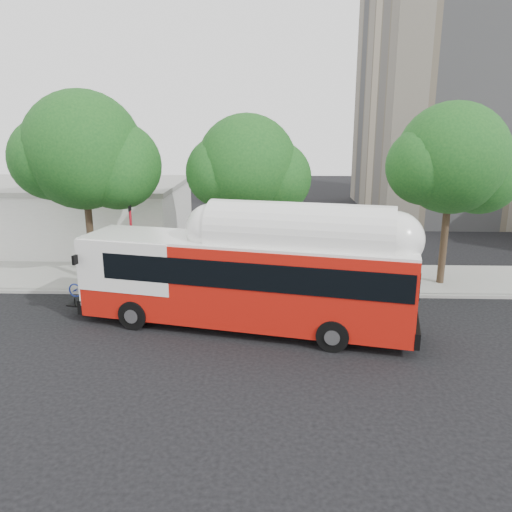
# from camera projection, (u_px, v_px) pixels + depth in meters

# --- Properties ---
(ground) EXTENTS (120.00, 120.00, 0.00)m
(ground) POSITION_uv_depth(u_px,v_px,m) (264.00, 327.00, 20.54)
(ground) COLOR black
(ground) RESTS_ON ground
(sidewalk) EXTENTS (60.00, 5.00, 0.15)m
(sidewalk) POSITION_uv_depth(u_px,v_px,m) (266.00, 278.00, 26.79)
(sidewalk) COLOR gray
(sidewalk) RESTS_ON ground
(curb_strip) EXTENTS (60.00, 0.30, 0.15)m
(curb_strip) POSITION_uv_depth(u_px,v_px,m) (266.00, 294.00, 24.28)
(curb_strip) COLOR gray
(curb_strip) RESTS_ON ground
(red_curb_segment) EXTENTS (10.00, 0.32, 0.16)m
(red_curb_segment) POSITION_uv_depth(u_px,v_px,m) (204.00, 293.00, 24.38)
(red_curb_segment) COLOR maroon
(red_curb_segment) RESTS_ON ground
(street_tree_left) EXTENTS (6.67, 5.80, 9.74)m
(street_tree_left) POSITION_uv_depth(u_px,v_px,m) (93.00, 155.00, 24.46)
(street_tree_left) COLOR #2D2116
(street_tree_left) RESTS_ON ground
(street_tree_mid) EXTENTS (5.75, 5.00, 8.62)m
(street_tree_mid) POSITION_uv_depth(u_px,v_px,m) (255.00, 169.00, 24.87)
(street_tree_mid) COLOR #2D2116
(street_tree_mid) RESTS_ON ground
(street_tree_right) EXTENTS (6.21, 5.40, 9.18)m
(street_tree_right) POSITION_uv_depth(u_px,v_px,m) (461.00, 163.00, 24.25)
(street_tree_right) COLOR #2D2116
(street_tree_right) RESTS_ON ground
(apartment_tower) EXTENTS (18.00, 18.00, 37.00)m
(apartment_tower) POSITION_uv_depth(u_px,v_px,m) (482.00, 7.00, 42.38)
(apartment_tower) COLOR tan
(apartment_tower) RESTS_ON ground
(low_commercial_bldg) EXTENTS (16.20, 10.20, 4.25)m
(low_commercial_bldg) POSITION_uv_depth(u_px,v_px,m) (63.00, 213.00, 33.95)
(low_commercial_bldg) COLOR silver
(low_commercial_bldg) RESTS_ON ground
(transit_bus) EXTENTS (14.48, 5.72, 4.22)m
(transit_bus) POSITION_uv_depth(u_px,v_px,m) (246.00, 281.00, 20.04)
(transit_bus) COLOR #B9150C
(transit_bus) RESTS_ON ground
(signal_pole) EXTENTS (0.12, 0.40, 4.27)m
(signal_pole) POSITION_uv_depth(u_px,v_px,m) (132.00, 248.00, 24.49)
(signal_pole) COLOR red
(signal_pole) RESTS_ON ground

